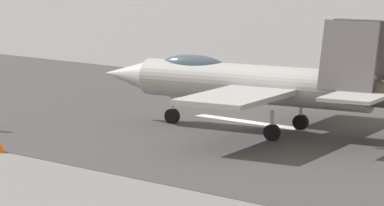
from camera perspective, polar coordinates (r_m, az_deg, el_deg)
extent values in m
plane|color=slate|center=(51.29, 3.32, -1.11)|extent=(400.00, 400.00, 0.00)
cube|color=#3E3D3E|center=(51.28, 3.32, -1.10)|extent=(240.00, 26.00, 0.02)
cube|color=white|center=(50.94, 3.83, -1.16)|extent=(8.00, 0.70, 0.00)
cylinder|color=#A3A5A8|center=(48.37, 3.49, 1.08)|extent=(12.03, 4.00, 1.86)
cone|color=#A3A5A8|center=(52.06, -3.72, 1.62)|extent=(2.99, 2.05, 1.58)
ellipsoid|color=#3F5160|center=(49.88, 0.06, 2.14)|extent=(3.74, 1.74, 1.10)
cylinder|color=#47423D|center=(45.45, 10.04, 0.48)|extent=(2.36, 1.48, 1.10)
cylinder|color=#47423D|center=(46.47, 10.52, 0.64)|extent=(2.36, 1.48, 1.10)
cube|color=#A3A5A8|center=(44.67, 2.48, 0.33)|extent=(4.36, 6.08, 0.24)
cube|color=#A3A5A8|center=(51.28, 6.36, 1.37)|extent=(4.36, 6.08, 0.24)
cube|color=#A3A5A8|center=(43.72, 9.20, 0.31)|extent=(2.87, 3.19, 0.16)
cube|color=#59575C|center=(45.24, 8.86, 2.64)|extent=(2.73, 1.41, 3.14)
cube|color=#59575C|center=(46.91, 9.67, 2.83)|extent=(2.73, 1.41, 3.14)
cylinder|color=silver|center=(50.82, -1.13, -0.39)|extent=(0.18, 0.18, 1.40)
cylinder|color=black|center=(50.87, -1.13, -0.75)|extent=(0.80, 0.43, 0.76)
cylinder|color=silver|center=(46.41, 4.56, -1.28)|extent=(0.18, 0.18, 1.40)
cylinder|color=black|center=(46.47, 4.55, -1.67)|extent=(0.80, 0.43, 0.76)
cylinder|color=silver|center=(49.27, 6.18, -0.73)|extent=(0.18, 0.18, 1.40)
cylinder|color=black|center=(49.32, 6.17, -1.09)|extent=(0.80, 0.43, 0.76)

